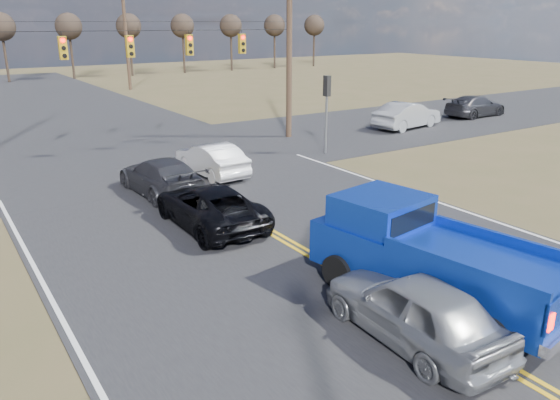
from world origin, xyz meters
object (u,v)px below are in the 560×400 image
white_car_queue (212,159)px  dgrey_car_queue (161,176)px  silver_suv (414,309)px  cross_car_east_far (475,106)px  pickup_truck (427,256)px  black_suv (210,206)px  cross_car_east_near (407,115)px

white_car_queue → dgrey_car_queue: dgrey_car_queue is taller
silver_suv → cross_car_east_far: bearing=-142.2°
white_car_queue → cross_car_east_far: 22.80m
cross_car_east_far → pickup_truck: bearing=123.1°
pickup_truck → black_suv: 7.65m
white_car_queue → black_suv: bearing=61.0°
black_suv → cross_car_east_far: 27.03m
silver_suv → cross_car_east_near: bearing=-133.3°
pickup_truck → white_car_queue: size_ratio=1.51×
silver_suv → cross_car_east_near: cross_car_east_near is taller
pickup_truck → cross_car_east_near: pickup_truck is taller
pickup_truck → silver_suv: (-1.57, -1.12, -0.38)m
dgrey_car_queue → cross_car_east_far: size_ratio=0.96×
black_suv → white_car_queue: (2.86, 5.63, 0.02)m
silver_suv → black_suv: silver_suv is taller
dgrey_car_queue → silver_suv: bearing=90.4°
white_car_queue → cross_car_east_near: size_ratio=0.86×
silver_suv → pickup_truck: bearing=-142.4°
black_suv → white_car_queue: white_car_queue is taller
black_suv → white_car_queue: size_ratio=1.15×
black_suv → cross_car_east_near: (18.04, 8.81, 0.14)m
silver_suv → dgrey_car_queue: (-0.53, 12.66, -0.04)m
white_car_queue → dgrey_car_queue: 3.22m
pickup_truck → black_suv: bearing=96.5°
pickup_truck → silver_suv: bearing=-153.8°
black_suv → silver_suv: bearing=94.1°
pickup_truck → cross_car_east_far: 28.65m
black_suv → dgrey_car_queue: 4.20m
black_suv → dgrey_car_queue: (-0.02, 4.20, 0.03)m
black_suv → cross_car_east_far: bearing=-159.1°
pickup_truck → white_car_queue: (0.78, 12.97, -0.42)m
cross_car_east_near → white_car_queue: bearing=93.2°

